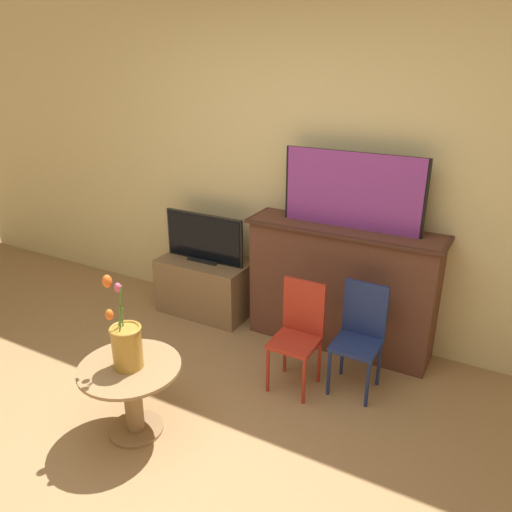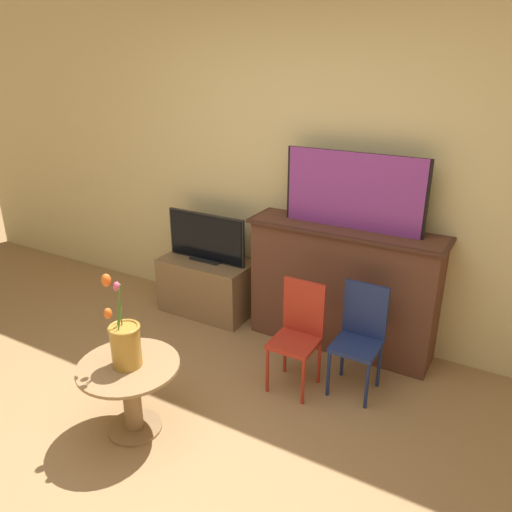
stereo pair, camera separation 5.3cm
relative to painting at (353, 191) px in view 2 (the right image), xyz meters
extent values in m
plane|color=#A87F51|center=(-0.41, -1.93, -1.24)|extent=(14.00, 14.00, 0.00)
cube|color=beige|center=(-0.41, 0.20, 0.11)|extent=(8.00, 0.06, 2.70)
cube|color=brown|center=(-0.03, -0.01, -0.76)|extent=(1.40, 0.35, 0.97)
cube|color=#43271C|center=(-0.03, -0.02, -0.28)|extent=(1.46, 0.39, 0.02)
cube|color=black|center=(0.00, 0.01, 0.00)|extent=(1.03, 0.02, 0.54)
cube|color=purple|center=(0.00, -0.01, 0.00)|extent=(0.99, 0.02, 0.54)
cube|color=olive|center=(-1.24, -0.07, -1.00)|extent=(0.80, 0.44, 0.49)
cube|color=black|center=(-1.24, -0.07, -0.75)|extent=(0.29, 0.12, 0.02)
cube|color=black|center=(-1.24, -0.06, -0.55)|extent=(0.75, 0.02, 0.42)
cube|color=black|center=(-1.24, -0.07, -0.55)|extent=(0.72, 0.02, 0.39)
cylinder|color=#B22D1E|center=(-0.23, -0.82, -1.08)|extent=(0.02, 0.02, 0.34)
cylinder|color=#B22D1E|center=(0.03, -0.82, -1.08)|extent=(0.02, 0.02, 0.34)
cylinder|color=#B22D1E|center=(-0.23, -0.56, -1.08)|extent=(0.02, 0.02, 0.34)
cylinder|color=#B22D1E|center=(0.03, -0.56, -1.08)|extent=(0.02, 0.02, 0.34)
cube|color=#B22D1E|center=(-0.10, -0.69, -0.89)|extent=(0.30, 0.30, 0.03)
cube|color=#B22D1E|center=(-0.10, -0.55, -0.69)|extent=(0.30, 0.02, 0.38)
cylinder|color=navy|center=(0.14, -0.66, -1.08)|extent=(0.02, 0.02, 0.34)
cylinder|color=navy|center=(0.40, -0.66, -1.08)|extent=(0.02, 0.02, 0.34)
cylinder|color=navy|center=(0.14, -0.39, -1.08)|extent=(0.02, 0.02, 0.34)
cylinder|color=navy|center=(0.40, -0.39, -1.08)|extent=(0.02, 0.02, 0.34)
cube|color=navy|center=(0.27, -0.53, -0.89)|extent=(0.30, 0.30, 0.03)
cube|color=navy|center=(0.27, -0.39, -0.69)|extent=(0.30, 0.02, 0.38)
cylinder|color=#99754C|center=(-0.76, -1.55, -1.23)|extent=(0.33, 0.33, 0.02)
cylinder|color=#99754C|center=(-0.76, -1.55, -1.02)|extent=(0.11, 0.11, 0.44)
cylinder|color=#99754C|center=(-0.76, -1.55, -0.79)|extent=(0.60, 0.60, 0.02)
cylinder|color=#B78433|center=(-0.76, -1.55, -0.66)|extent=(0.17, 0.17, 0.25)
torus|color=#B78433|center=(-0.76, -1.55, -0.53)|extent=(0.18, 0.18, 0.02)
cylinder|color=#477A2D|center=(-0.79, -1.55, -0.44)|extent=(0.08, 0.02, 0.35)
ellipsoid|color=orange|center=(-0.86, -1.54, -0.27)|extent=(0.05, 0.05, 0.08)
cylinder|color=#477A2D|center=(-0.78, -1.53, -0.46)|extent=(0.03, 0.02, 0.32)
ellipsoid|color=#E0517A|center=(-0.81, -1.52, -0.30)|extent=(0.04, 0.04, 0.06)
cylinder|color=#477A2D|center=(-0.76, -1.58, -0.51)|extent=(0.02, 0.07, 0.22)
ellipsoid|color=orange|center=(-0.77, -1.64, -0.41)|extent=(0.04, 0.04, 0.06)
camera|label=1|loc=(1.05, -3.32, 0.89)|focal=35.00mm
camera|label=2|loc=(1.10, -3.30, 0.89)|focal=35.00mm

